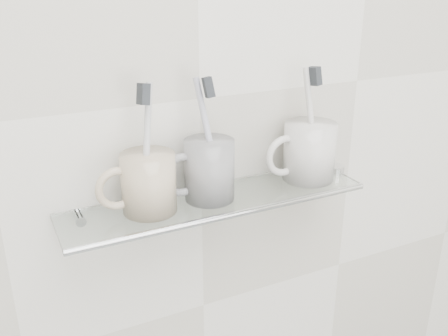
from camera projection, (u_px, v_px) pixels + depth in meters
wall_back at (200, 99)px, 0.80m from camera, size 2.50×0.00×2.50m
shelf_glass at (217, 200)px, 0.80m from camera, size 0.50×0.12×0.01m
shelf_rail at (233, 215)px, 0.76m from camera, size 0.50×0.01×0.01m
bracket_left at (80, 221)px, 0.76m from camera, size 0.02×0.03×0.02m
bracket_right at (307, 175)px, 0.93m from camera, size 0.02×0.03×0.02m
mug_left at (149, 183)px, 0.74m from camera, size 0.11×0.11×0.09m
mug_left_handle at (118, 189)px, 0.73m from camera, size 0.07×0.01×0.07m
toothbrush_left at (147, 148)px, 0.72m from camera, size 0.04×0.04×0.19m
bristles_left at (143, 94)px, 0.70m from camera, size 0.02×0.03×0.03m
mug_center at (209, 170)px, 0.78m from camera, size 0.09×0.09×0.10m
mug_center_handle at (182, 175)px, 0.77m from camera, size 0.07×0.01×0.07m
toothbrush_center at (209, 139)px, 0.77m from camera, size 0.04×0.05×0.19m
bristles_center at (208, 87)px, 0.74m from camera, size 0.02×0.03×0.03m
mug_right at (309, 151)px, 0.86m from camera, size 0.09×0.09×0.10m
mug_right_handle at (284, 156)px, 0.84m from camera, size 0.07×0.01×0.07m
toothbrush_right at (311, 123)px, 0.84m from camera, size 0.03×0.03×0.19m
bristles_right at (314, 76)px, 0.81m from camera, size 0.02×0.03×0.03m
chrome_cap at (336, 169)px, 0.90m from camera, size 0.03×0.03×0.01m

